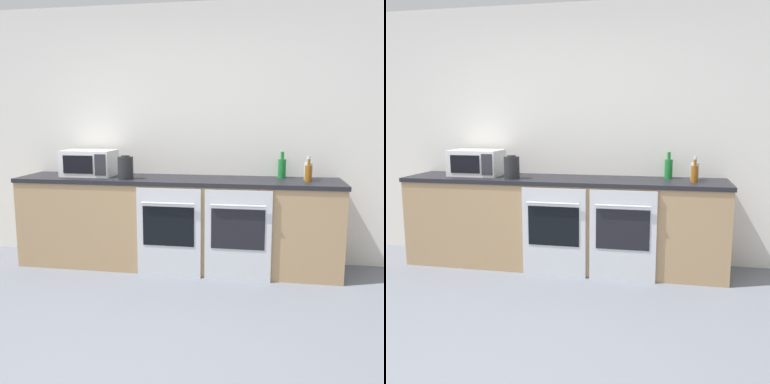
# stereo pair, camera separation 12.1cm
# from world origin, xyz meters

# --- Properties ---
(ground_plane) EXTENTS (16.00, 16.00, 0.00)m
(ground_plane) POSITION_xyz_m (0.00, 0.00, 0.00)
(ground_plane) COLOR slate
(wall_back) EXTENTS (10.00, 0.06, 2.60)m
(wall_back) POSITION_xyz_m (0.00, 2.31, 1.30)
(wall_back) COLOR silver
(wall_back) RESTS_ON ground_plane
(counter_back) EXTENTS (3.16, 0.62, 0.89)m
(counter_back) POSITION_xyz_m (0.00, 1.98, 0.45)
(counter_back) COLOR tan
(counter_back) RESTS_ON ground_plane
(oven_left) EXTENTS (0.60, 0.06, 0.84)m
(oven_left) POSITION_xyz_m (-0.01, 1.66, 0.43)
(oven_left) COLOR silver
(oven_left) RESTS_ON ground_plane
(oven_right) EXTENTS (0.60, 0.06, 0.84)m
(oven_right) POSITION_xyz_m (0.63, 1.66, 0.43)
(oven_right) COLOR silver
(oven_right) RESTS_ON ground_plane
(microwave) EXTENTS (0.51, 0.36, 0.26)m
(microwave) POSITION_xyz_m (-0.92, 2.02, 1.02)
(microwave) COLOR silver
(microwave) RESTS_ON counter_back
(bottle_clear) EXTENTS (0.08, 0.08, 0.23)m
(bottle_clear) POSITION_xyz_m (1.26, 2.08, 0.98)
(bottle_clear) COLOR silver
(bottle_clear) RESTS_ON counter_back
(bottle_amber) EXTENTS (0.07, 0.07, 0.21)m
(bottle_amber) POSITION_xyz_m (1.25, 1.94, 0.97)
(bottle_amber) COLOR #8C5114
(bottle_amber) RESTS_ON counter_back
(bottle_green) EXTENTS (0.08, 0.08, 0.26)m
(bottle_green) POSITION_xyz_m (1.02, 2.16, 0.99)
(bottle_green) COLOR #19722D
(bottle_green) RESTS_ON counter_back
(kettle) EXTENTS (0.15, 0.15, 0.23)m
(kettle) POSITION_xyz_m (-0.47, 1.84, 1.00)
(kettle) COLOR #232326
(kettle) RESTS_ON counter_back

